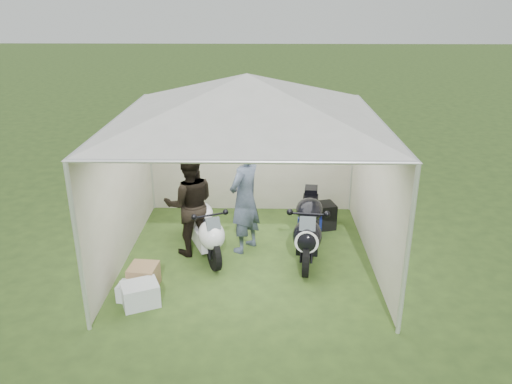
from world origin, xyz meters
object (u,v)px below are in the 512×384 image
crate_1 (144,277)px  crate_2 (131,292)px  person_blue_jacket (245,198)px  equipment_box (321,216)px  person_dark_jacket (190,204)px  canopy_tent (247,102)px  crate_0 (140,294)px  motorcycle_black (308,226)px  paddock_stand (310,224)px  motorcycle_white (203,227)px

crate_1 → crate_2: crate_1 is taller
person_blue_jacket → equipment_box: 1.78m
equipment_box → person_blue_jacket: bearing=-147.6°
person_dark_jacket → equipment_box: person_dark_jacket is taller
canopy_tent → person_blue_jacket: bearing=105.1°
crate_0 → crate_2: (-0.17, 0.13, -0.04)m
equipment_box → crate_1: (-2.83, -2.11, -0.06)m
equipment_box → person_dark_jacket: bearing=-156.3°
crate_0 → equipment_box: bearing=42.6°
crate_2 → equipment_box: bearing=39.5°
motorcycle_black → paddock_stand: size_ratio=4.63×
motorcycle_white → paddock_stand: size_ratio=3.96×
canopy_tent → person_blue_jacket: (-0.06, 0.22, -1.64)m
motorcycle_black → motorcycle_white: bearing=-174.9°
canopy_tent → motorcycle_black: bearing=-1.9°
equipment_box → motorcycle_white: bearing=-152.5°
motorcycle_black → crate_0: size_ratio=4.07×
canopy_tent → crate_1: bearing=-146.0°
motorcycle_white → canopy_tent: bearing=-25.1°
canopy_tent → equipment_box: bearing=39.5°
person_blue_jacket → person_dark_jacket: bearing=-49.1°
crate_0 → person_blue_jacket: bearing=50.2°
canopy_tent → motorcycle_white: canopy_tent is taller
motorcycle_black → crate_2: motorcycle_black is taller
canopy_tent → crate_0: (-1.46, -1.46, -2.41)m
person_blue_jacket → crate_2: 2.36m
canopy_tent → crate_1: (-1.51, -1.02, -2.40)m
crate_1 → crate_0: bearing=-83.3°
person_dark_jacket → crate_2: person_dark_jacket is taller
canopy_tent → paddock_stand: canopy_tent is taller
crate_1 → canopy_tent: bearing=34.0°
motorcycle_white → person_dark_jacket: bearing=138.0°
motorcycle_white → motorcycle_black: bearing=-25.2°
motorcycle_black → person_dark_jacket: (-1.94, 0.13, 0.32)m
motorcycle_white → crate_1: bearing=-150.0°
motorcycle_white → crate_2: bearing=-146.7°
canopy_tent → crate_0: size_ratio=11.47×
person_blue_jacket → crate_0: size_ratio=3.80×
motorcycle_white → crate_2: size_ratio=5.11×
person_blue_jacket → crate_1: (-1.45, -1.23, -0.76)m
motorcycle_white → motorcycle_black: (1.72, -0.05, 0.05)m
motorcycle_white → person_dark_jacket: size_ratio=0.98×
crate_0 → crate_2: bearing=144.1°
crate_0 → crate_2: crate_0 is taller
canopy_tent → person_dark_jacket: (-0.95, 0.09, -1.70)m
equipment_box → crate_0: bearing=-137.4°
canopy_tent → person_blue_jacket: size_ratio=3.02×
paddock_stand → person_dark_jacket: size_ratio=0.25×
canopy_tent → crate_2: canopy_tent is taller
motorcycle_white → crate_1: (-0.77, -1.04, -0.32)m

